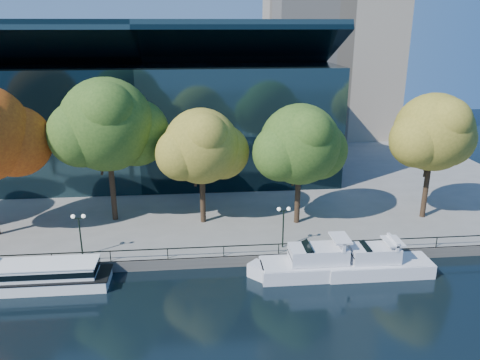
{
  "coord_description": "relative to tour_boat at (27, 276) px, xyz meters",
  "views": [
    {
      "loc": [
        2.91,
        -34.57,
        20.84
      ],
      "look_at": [
        6.92,
        8.0,
        6.59
      ],
      "focal_mm": 35.0,
      "sensor_mm": 36.0,
      "label": 1
    }
  ],
  "objects": [
    {
      "name": "lamp_2",
      "position": [
        22.04,
        3.44,
        2.85
      ],
      "size": [
        1.26,
        0.36,
        4.03
      ],
      "color": "black",
      "rests_on": "promenade"
    },
    {
      "name": "lamp_1",
      "position": [
        3.73,
        3.44,
        2.85
      ],
      "size": [
        1.26,
        0.36,
        4.03
      ],
      "color": "black",
      "rests_on": "promenade"
    },
    {
      "name": "tree_3",
      "position": [
        14.9,
        10.12,
        7.94
      ],
      "size": [
        9.57,
        7.85,
        12.06
      ],
      "color": "black",
      "rests_on": "promenade"
    },
    {
      "name": "ground",
      "position": [
        11.43,
        -1.06,
        -1.13
      ],
      "size": [
        160.0,
        160.0,
        0.0
      ],
      "primitive_type": "plane",
      "color": "black",
      "rests_on": "ground"
    },
    {
      "name": "tour_boat",
      "position": [
        0.0,
        0.0,
        0.0
      ],
      "size": [
        13.97,
        3.12,
        2.65
      ],
      "color": "white",
      "rests_on": "ground"
    },
    {
      "name": "cruiser_near",
      "position": [
        24.52,
        -0.2,
        -0.03
      ],
      "size": [
        12.22,
        3.15,
        3.54
      ],
      "color": "silver",
      "rests_on": "ground"
    },
    {
      "name": "tree_2",
      "position": [
        5.55,
        11.62,
        9.97
      ],
      "size": [
        11.81,
        9.68,
        15.02
      ],
      "color": "black",
      "rests_on": "promenade"
    },
    {
      "name": "promenade",
      "position": [
        11.43,
        35.32,
        -0.63
      ],
      "size": [
        90.0,
        67.08,
        1.0
      ],
      "color": "slate",
      "rests_on": "ground"
    },
    {
      "name": "convention_building",
      "position": [
        7.43,
        30.73,
        7.38
      ],
      "size": [
        50.0,
        24.57,
        21.43
      ],
      "color": "black",
      "rests_on": "ground"
    },
    {
      "name": "cruiser_far",
      "position": [
        29.38,
        -0.47,
        -0.05
      ],
      "size": [
        10.38,
        2.88,
        3.39
      ],
      "color": "silver",
      "rests_on": "ground"
    },
    {
      "name": "tree_4",
      "position": [
        24.73,
        9.02,
        8.16
      ],
      "size": [
        10.15,
        8.33,
        12.53
      ],
      "color": "black",
      "rests_on": "promenade"
    },
    {
      "name": "railing",
      "position": [
        11.43,
        2.19,
        0.81
      ],
      "size": [
        88.2,
        0.08,
        0.99
      ],
      "color": "black",
      "rests_on": "promenade"
    },
    {
      "name": "tree_5",
      "position": [
        38.68,
        9.26,
        9.05
      ],
      "size": [
        10.04,
        8.23,
        13.37
      ],
      "color": "black",
      "rests_on": "promenade"
    }
  ]
}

